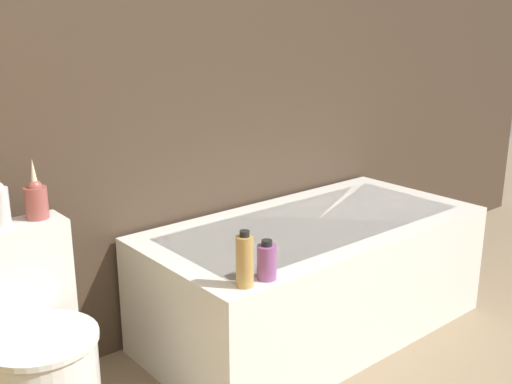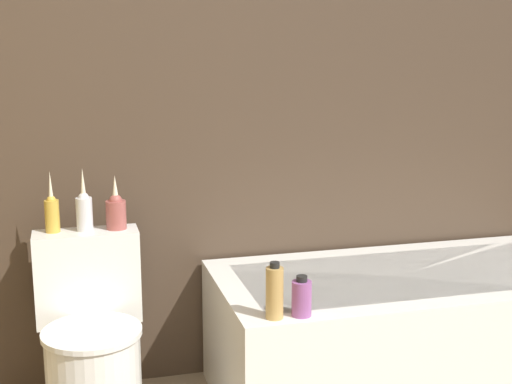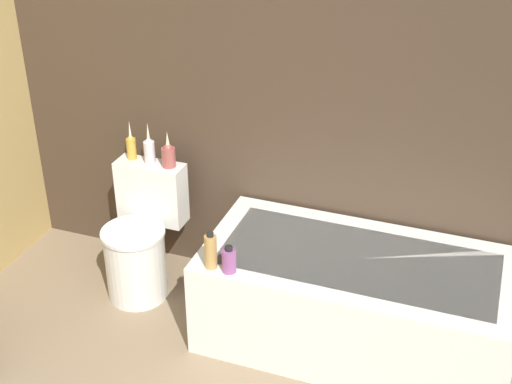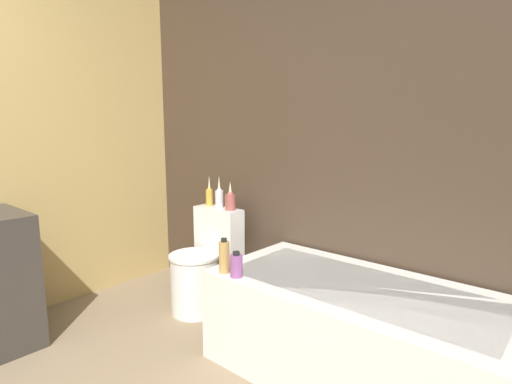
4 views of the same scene
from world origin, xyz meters
TOP-DOWN VIEW (x-y plane):
  - wall_back_tiled at (0.00, 2.39)m, footprint 6.40×0.06m
  - bathtub at (0.70, 1.95)m, footprint 1.57×0.77m
  - toilet at (-0.57, 1.99)m, footprint 0.40×0.50m
  - vase_bronze at (-0.45, 2.17)m, footprint 0.08×0.08m
  - shampoo_bottle_tall at (0.03, 1.63)m, footprint 0.06×0.06m
  - shampoo_bottle_short at (0.13, 1.63)m, footprint 0.07×0.07m

SIDE VIEW (x-z plane):
  - bathtub at x=0.70m, z-range 0.00..0.54m
  - toilet at x=-0.57m, z-range -0.05..0.69m
  - shampoo_bottle_short at x=0.13m, z-range 0.53..0.67m
  - shampoo_bottle_tall at x=0.03m, z-range 0.53..0.72m
  - vase_bronze at x=-0.45m, z-range 0.71..0.92m
  - wall_back_tiled at x=0.00m, z-range 0.00..2.60m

